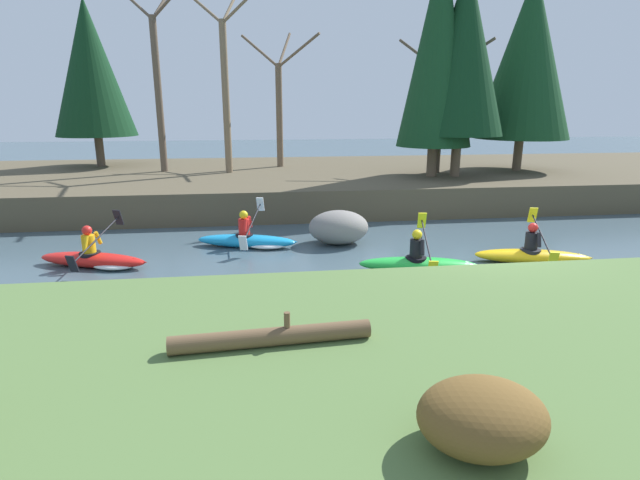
# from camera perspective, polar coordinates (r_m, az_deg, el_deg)

# --- Properties ---
(ground_plane) EXTENTS (90.00, 90.00, 0.00)m
(ground_plane) POSITION_cam_1_polar(r_m,az_deg,el_deg) (12.14, 16.72, -3.37)
(ground_plane) COLOR #425660
(riverbank_near) EXTENTS (44.00, 6.73, 0.74)m
(riverbank_near) POSITION_cam_1_polar(r_m,az_deg,el_deg) (8.01, 31.94, -12.15)
(riverbank_near) COLOR #56753D
(riverbank_near) RESTS_ON ground
(riverbank_far) EXTENTS (44.00, 10.82, 1.05)m
(riverbank_far) POSITION_cam_1_polar(r_m,az_deg,el_deg) (21.85, 5.62, 6.72)
(riverbank_far) COLOR brown
(riverbank_far) RESTS_ON ground
(conifer_tree_far_left) EXTENTS (3.40, 3.40, 7.03)m
(conifer_tree_far_left) POSITION_cam_1_polar(r_m,az_deg,el_deg) (24.59, -24.77, 17.40)
(conifer_tree_far_left) COLOR brown
(conifer_tree_far_left) RESTS_ON riverbank_far
(conifer_tree_left) EXTENTS (2.79, 2.79, 8.36)m
(conifer_tree_left) POSITION_cam_1_polar(r_m,az_deg,el_deg) (19.86, 13.38, 20.82)
(conifer_tree_left) COLOR brown
(conifer_tree_left) RESTS_ON riverbank_far
(conifer_tree_mid_left) EXTENTS (3.28, 3.28, 7.60)m
(conifer_tree_mid_left) POSITION_cam_1_polar(r_m,az_deg,el_deg) (20.05, 16.06, 20.08)
(conifer_tree_mid_left) COLOR brown
(conifer_tree_mid_left) RESTS_ON riverbank_far
(conifer_tree_centre) EXTENTS (3.79, 3.79, 7.77)m
(conifer_tree_centre) POSITION_cam_1_polar(r_m,az_deg,el_deg) (22.75, 22.67, 18.82)
(conifer_tree_centre) COLOR brown
(conifer_tree_centre) RESTS_ON riverbank_far
(bare_tree_upstream) EXTENTS (4.37, 4.32, 8.01)m
(bare_tree_upstream) POSITION_cam_1_polar(r_m,az_deg,el_deg) (21.78, -18.01, 17.40)
(bare_tree_upstream) COLOR brown
(bare_tree_upstream) RESTS_ON riverbank_far
(bare_tree_mid_upstream) EXTENTS (4.23, 4.18, 7.74)m
(bare_tree_mid_upstream) POSITION_cam_1_polar(r_m,az_deg,el_deg) (20.80, -10.71, 17.64)
(bare_tree_mid_upstream) COLOR #7A664C
(bare_tree_mid_upstream) RESTS_ON riverbank_far
(bare_tree_mid_downstream) EXTENTS (3.22, 3.18, 5.80)m
(bare_tree_mid_downstream) POSITION_cam_1_polar(r_m,az_deg,el_deg) (22.50, -4.64, 15.33)
(bare_tree_mid_downstream) COLOR brown
(bare_tree_mid_downstream) RESTS_ON riverbank_far
(bare_tree_downstream) EXTENTS (2.99, 2.95, 5.37)m
(bare_tree_downstream) POSITION_cam_1_polar(r_m,az_deg,el_deg) (20.98, 13.54, 14.43)
(bare_tree_downstream) COLOR brown
(bare_tree_downstream) RESTS_ON riverbank_far
(shrub_clump_second) EXTENTS (1.17, 0.98, 0.64)m
(shrub_clump_second) POSITION_cam_1_polar(r_m,az_deg,el_deg) (4.92, 18.04, -18.66)
(shrub_clump_second) COLOR brown
(shrub_clump_second) RESTS_ON riverbank_near
(kayaker_lead) EXTENTS (2.78, 2.04, 1.20)m
(kayaker_lead) POSITION_cam_1_polar(r_m,az_deg,el_deg) (13.19, 23.55, -1.64)
(kayaker_lead) COLOR yellow
(kayaker_lead) RESTS_ON ground
(kayaker_middle) EXTENTS (2.79, 2.06, 1.20)m
(kayaker_middle) POSITION_cam_1_polar(r_m,az_deg,el_deg) (11.71, 11.24, -2.55)
(kayaker_middle) COLOR green
(kayaker_middle) RESTS_ON ground
(kayaker_trailing) EXTENTS (2.78, 2.05, 1.20)m
(kayaker_trailing) POSITION_cam_1_polar(r_m,az_deg,el_deg) (13.59, -7.94, -0.00)
(kayaker_trailing) COLOR #1993D6
(kayaker_trailing) RESTS_ON ground
(kayaker_far_back) EXTENTS (2.76, 2.02, 1.20)m
(kayaker_far_back) POSITION_cam_1_polar(r_m,az_deg,el_deg) (12.96, -24.15, -1.99)
(kayaker_far_back) COLOR red
(kayaker_far_back) RESTS_ON ground
(boulder_midstream) EXTENTS (1.65, 1.29, 0.93)m
(boulder_midstream) POSITION_cam_1_polar(r_m,az_deg,el_deg) (13.75, 2.13, 1.46)
(boulder_midstream) COLOR gray
(boulder_midstream) RESTS_ON ground
(driftwood_log) EXTENTS (2.60, 0.43, 0.44)m
(driftwood_log) POSITION_cam_1_polar(r_m,az_deg,el_deg) (6.54, -5.51, -10.94)
(driftwood_log) COLOR brown
(driftwood_log) RESTS_ON riverbank_near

